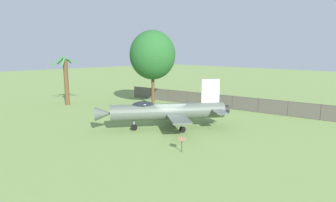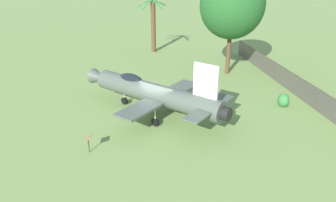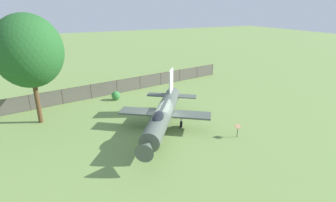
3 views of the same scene
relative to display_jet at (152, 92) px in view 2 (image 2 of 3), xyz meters
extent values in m
plane|color=#75934C|center=(-0.22, -0.30, -1.79)|extent=(200.00, 200.00, 0.00)
cylinder|color=#4C564C|center=(-0.22, -0.30, -0.05)|extent=(7.66, 9.90, 1.55)
cone|color=#4C564C|center=(3.33, 4.69, -0.05)|extent=(2.00, 2.07, 1.31)
cylinder|color=black|center=(-3.56, -5.01, -0.05)|extent=(1.10, 1.03, 0.93)
ellipsoid|color=black|center=(1.19, 1.68, 0.61)|extent=(2.01, 2.31, 0.84)
cube|color=white|center=(-2.65, -3.72, 1.87)|extent=(1.16, 1.55, 2.29)
cube|color=#4C564C|center=(-2.56, 0.68, -0.24)|extent=(3.74, 3.33, 0.16)
cube|color=#4C564C|center=(1.49, -2.19, -0.24)|extent=(3.74, 3.33, 0.16)
cube|color=#4C564C|center=(-4.27, -3.12, 0.11)|extent=(2.10, 1.94, 0.10)
cube|color=#4C564C|center=(-1.54, -5.05, 0.11)|extent=(2.10, 1.94, 0.10)
cylinder|color=#A5A8AD|center=(1.70, 2.40, -0.84)|extent=(0.12, 0.12, 1.29)
cylinder|color=black|center=(1.70, 2.40, -1.49)|extent=(0.49, 0.59, 0.60)
cylinder|color=#A5A8AD|center=(-2.06, -0.35, -0.84)|extent=(0.12, 0.12, 1.29)
cylinder|color=black|center=(-2.06, -0.35, -1.49)|extent=(0.49, 0.59, 0.60)
cylinder|color=#A5A8AD|center=(0.34, -2.06, -0.84)|extent=(0.12, 0.12, 1.29)
cylinder|color=black|center=(0.34, -2.06, -1.49)|extent=(0.49, 0.59, 0.60)
cylinder|color=brown|center=(9.87, -7.33, 0.87)|extent=(0.44, 0.44, 5.32)
ellipsoid|color=#235B26|center=(9.87, -7.33, 5.20)|extent=(6.06, 6.33, 6.65)
cylinder|color=brown|center=(18.73, 0.95, 1.40)|extent=(0.60, 0.60, 6.38)
cube|color=#387F3D|center=(19.85, 1.04, 4.39)|extent=(2.05, 0.40, 1.02)
cube|color=#387F3D|center=(19.43, 1.97, 4.39)|extent=(1.47, 2.01, 1.09)
cube|color=#387F3D|center=(18.44, 2.06, 4.39)|extent=(0.72, 1.93, 1.33)
cube|color=#387F3D|center=(17.81, 1.61, 4.39)|extent=(1.77, 1.36, 1.18)
cube|color=#387F3D|center=(17.61, 0.36, 4.39)|extent=(2.28, 1.36, 0.78)
cube|color=#387F3D|center=(18.40, 0.20, 4.39)|extent=(0.88, 1.56, 0.51)
cube|color=#387F3D|center=(19.45, 0.15, 4.39)|extent=(1.52, 1.67, 0.83)
cylinder|color=#4C4238|center=(0.63, -12.96, -0.88)|extent=(0.08, 0.08, 1.81)
cylinder|color=#4C4238|center=(4.01, -12.38, -0.88)|extent=(0.08, 0.08, 1.81)
cylinder|color=#4C4238|center=(7.40, -11.81, -0.88)|extent=(0.08, 0.08, 1.81)
cylinder|color=#4C4238|center=(10.78, -11.24, -0.88)|extent=(0.08, 0.08, 1.81)
cylinder|color=#4C4238|center=(14.16, -10.66, -0.88)|extent=(0.08, 0.08, 1.81)
cylinder|color=#4C4238|center=(17.55, -10.09, -0.88)|extent=(0.08, 0.08, 1.81)
cylinder|color=#4C4238|center=(0.63, -12.96, -0.03)|extent=(33.85, 5.78, 0.05)
cube|color=#59544C|center=(0.63, -12.96, -0.88)|extent=(33.84, 5.75, 1.74)
ellipsoid|color=#387F3D|center=(1.46, -10.54, -1.24)|extent=(1.04, 0.91, 1.10)
cylinder|color=#333333|center=(-5.52, 3.52, -1.34)|extent=(0.06, 0.06, 0.90)
cube|color=olive|center=(-5.52, 3.52, -0.77)|extent=(0.65, 0.48, 0.25)
camera|label=1|loc=(-19.25, 18.60, 5.71)|focal=30.31mm
camera|label=2|loc=(-21.73, -1.57, 8.81)|focal=33.30mm
camera|label=3|loc=(8.90, 19.59, 9.07)|focal=28.31mm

